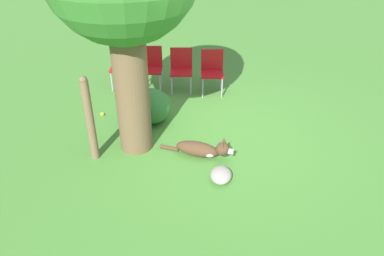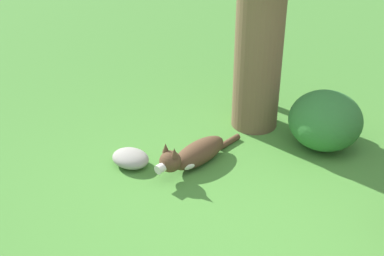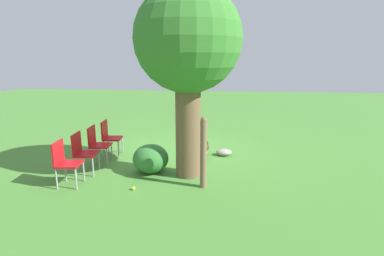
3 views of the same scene
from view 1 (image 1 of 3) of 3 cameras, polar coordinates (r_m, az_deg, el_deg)
name	(u,v)px [view 1 (image 1 of 3)]	position (r m, az deg, el deg)	size (l,w,h in m)	color
ground_plane	(209,138)	(6.20, 2.62, -1.46)	(30.00, 30.00, 0.00)	#478433
dog	(203,149)	(5.69, 1.64, -3.26)	(0.42, 1.16, 0.37)	#513823
fence_post	(90,119)	(5.57, -15.34, 1.37)	(0.12, 0.12, 1.34)	brown
red_chair_0	(212,69)	(7.52, 3.08, 8.97)	(0.46, 0.48, 0.86)	#B21419
red_chair_1	(181,67)	(7.61, -1.64, 9.27)	(0.46, 0.48, 0.86)	#B21419
red_chair_2	(151,65)	(7.74, -6.24, 9.49)	(0.46, 0.48, 0.86)	#B21419
red_chair_3	(122,63)	(7.92, -10.65, 9.66)	(0.46, 0.48, 0.86)	#B21419
tennis_ball	(102,114)	(7.00, -13.53, 2.06)	(0.07, 0.07, 0.07)	#CCE033
garden_rock	(221,175)	(5.28, 4.43, -7.15)	(0.38, 0.30, 0.16)	gray
low_shrub	(150,106)	(6.56, -6.49, 3.33)	(0.75, 0.75, 0.60)	#337533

